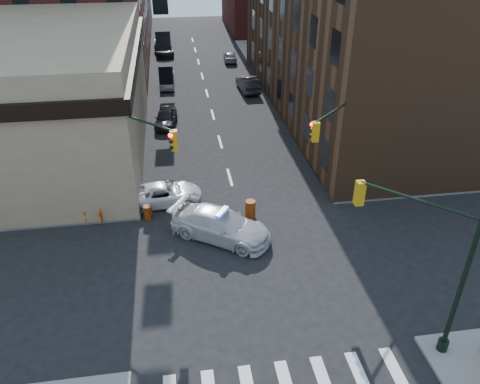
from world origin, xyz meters
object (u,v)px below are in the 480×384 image
object	(u,v)px
barrel_bank	(148,213)
barricade_nw_a	(84,195)
parked_car_wfar	(167,80)
parked_car_enear	(248,84)
barrel_road	(250,209)
pedestrian_a	(116,203)
pedestrian_b	(82,204)
pickup	(164,194)
parked_car_wnear	(166,118)
police_car	(221,225)

from	to	relation	value
barrel_bank	barricade_nw_a	size ratio (longest dim) A/B	0.80
parked_car_wfar	barrel_bank	xyz separation A→B (m)	(-1.53, -25.13, -0.26)
parked_car_enear	barrel_road	size ratio (longest dim) A/B	4.32
barrel_bank	barricade_nw_a	distance (m)	4.67
pedestrian_a	barricade_nw_a	world-z (taller)	pedestrian_a
pedestrian_a	pedestrian_b	distance (m)	1.98
pickup	parked_car_wnear	bearing A→B (deg)	-6.50
parked_car_wnear	parked_car_wfar	bearing A→B (deg)	95.86
pickup	parked_car_enear	world-z (taller)	parked_car_enear
police_car	parked_car_wnear	bearing A→B (deg)	43.38
parked_car_wnear	pedestrian_b	distance (m)	14.97
parked_car_enear	pedestrian_a	distance (m)	24.90
parked_car_wnear	barrel_road	size ratio (longest dim) A/B	3.86
pedestrian_a	barrel_bank	bearing A→B (deg)	29.31
parked_car_wnear	pedestrian_a	xyz separation A→B (m)	(-3.09, -13.99, 0.27)
pickup	pedestrian_a	bearing A→B (deg)	108.14
pedestrian_a	barrel_bank	xyz separation A→B (m)	(1.82, -0.50, -0.54)
barrel_road	barricade_nw_a	distance (m)	10.55
parked_car_wfar	pedestrian_a	bearing A→B (deg)	-96.20
parked_car_wnear	barrel_bank	distance (m)	14.54
police_car	barrel_bank	xyz separation A→B (m)	(-4.10, 2.51, -0.39)
parked_car_wfar	barrel_bank	size ratio (longest dim) A/B	4.83
pedestrian_b	barricade_nw_a	xyz separation A→B (m)	(-0.21, 2.00, -0.57)
parked_car_wnear	pedestrian_b	bearing A→B (deg)	-102.51
parked_car_wfar	parked_car_enear	size ratio (longest dim) A/B	0.92
police_car	pedestrian_a	distance (m)	6.64
pedestrian_a	pickup	bearing A→B (deg)	67.83
parked_car_wfar	pedestrian_a	world-z (taller)	pedestrian_a
parked_car_wnear	parked_car_enear	bearing A→B (deg)	50.62
pedestrian_a	barricade_nw_a	size ratio (longest dim) A/B	1.50
parked_car_wnear	pedestrian_b	size ratio (longest dim) A/B	2.13
pedestrian_a	pedestrian_b	size ratio (longest dim) A/B	0.85
police_car	parked_car_wfar	distance (m)	27.76
police_car	pickup	world-z (taller)	police_car
parked_car_wfar	pedestrian_b	size ratio (longest dim) A/B	2.18
parked_car_wfar	barrel_road	size ratio (longest dim) A/B	3.95
police_car	parked_car_wfar	world-z (taller)	police_car
pedestrian_a	barricade_nw_a	distance (m)	2.93
pickup	barricade_nw_a	bearing A→B (deg)	76.71
barrel_road	barricade_nw_a	bearing A→B (deg)	163.14
police_car	pickup	xyz separation A→B (m)	(-3.15, 4.20, -0.17)
pickup	parked_car_enear	size ratio (longest dim) A/B	1.02
parked_car_wnear	barrel_bank	bearing A→B (deg)	-87.74
parked_car_wfar	pedestrian_a	size ratio (longest dim) A/B	2.57
pickup	pedestrian_a	size ratio (longest dim) A/B	2.86
pickup	pedestrian_b	size ratio (longest dim) A/B	2.43
parked_car_enear	barrel_bank	world-z (taller)	parked_car_enear
parked_car_wfar	barrel_road	distance (m)	26.19
barricade_nw_a	police_car	bearing A→B (deg)	-40.48
parked_car_enear	parked_car_wnear	bearing A→B (deg)	38.96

